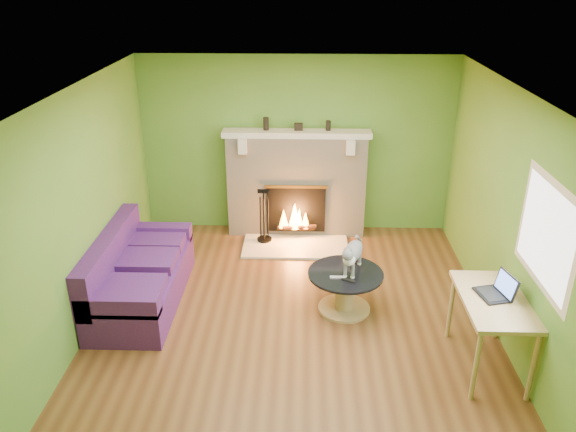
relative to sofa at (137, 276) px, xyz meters
name	(u,v)px	position (x,y,z in m)	size (l,w,h in m)	color
floor	(293,319)	(1.86, -0.35, -0.33)	(5.00, 5.00, 0.00)	brown
ceiling	(294,92)	(1.86, -0.35, 2.27)	(5.00, 5.00, 0.00)	white
wall_back	(297,146)	(1.86, 2.15, 0.97)	(5.00, 5.00, 0.00)	#50862C
wall_front	(285,374)	(1.86, -2.85, 0.97)	(5.00, 5.00, 0.00)	#50862C
wall_left	(81,213)	(-0.39, -0.35, 0.97)	(5.00, 5.00, 0.00)	#50862C
wall_right	(509,218)	(4.11, -0.35, 0.97)	(5.00, 5.00, 0.00)	#50862C
window_frame	(547,235)	(4.10, -1.25, 1.22)	(1.20, 1.20, 0.00)	silver
window_pane	(546,235)	(4.09, -1.25, 1.22)	(1.06, 1.06, 0.00)	white
fireplace	(296,184)	(1.86, 1.96, 0.44)	(2.10, 0.46, 1.58)	#C0B69F
hearth	(295,246)	(1.86, 1.45, -0.32)	(1.50, 0.75, 0.03)	beige
mantel	(297,134)	(1.86, 1.94, 1.21)	(2.10, 0.28, 0.08)	beige
sofa	(137,276)	(0.00, 0.00, 0.00)	(0.88, 1.92, 0.86)	#3D185C
coffee_table	(345,288)	(2.46, -0.13, -0.05)	(0.87, 0.87, 0.49)	tan
desk	(494,307)	(3.81, -1.10, 0.36)	(0.62, 1.07, 0.79)	tan
cat	(353,255)	(2.54, -0.08, 0.37)	(0.24, 0.67, 0.42)	#5E5E63
remote_silver	(337,277)	(2.36, -0.25, 0.17)	(0.17, 0.04, 0.02)	#979699
remote_black	(349,280)	(2.48, -0.31, 0.17)	(0.16, 0.04, 0.02)	black
laptop	(493,285)	(3.79, -1.05, 0.58)	(0.28, 0.32, 0.24)	black
fire_tools	(264,215)	(1.40, 1.60, 0.10)	(0.21, 0.21, 0.80)	black
mantel_vase_left	(266,124)	(1.43, 1.97, 1.34)	(0.08, 0.08, 0.18)	black
mantel_vase_right	(328,126)	(2.30, 1.97, 1.32)	(0.07, 0.07, 0.14)	black
mantel_box	(299,127)	(1.88, 1.97, 1.30)	(0.12, 0.08, 0.10)	black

